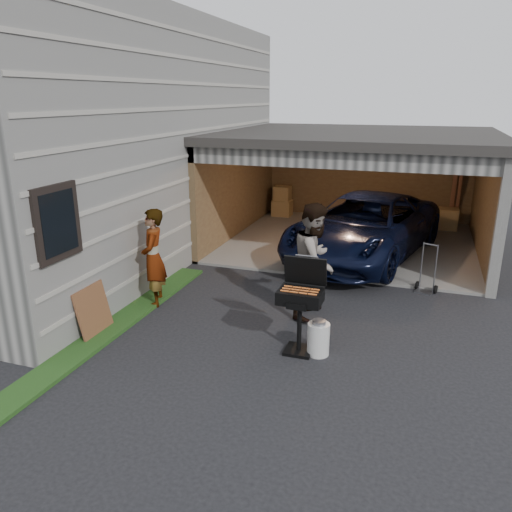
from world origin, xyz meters
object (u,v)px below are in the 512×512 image
Objects in this scene: hand_truck at (426,283)px; propane_tank at (318,339)px; bbq_grill at (301,299)px; minivan at (364,229)px; woman at (153,258)px; plywood_panel at (93,311)px; man at (315,261)px.

propane_tank is at bearing -96.12° from hand_truck.
bbq_grill is 0.67m from propane_tank.
hand_truck is (1.50, 3.18, -0.06)m from propane_tank.
minivan is 2.38m from hand_truck.
minivan reaches higher than bbq_grill.
hand_truck is (4.79, 2.27, -0.72)m from woman.
plywood_panel is (-3.30, -0.55, -0.45)m from bbq_grill.
bbq_grill is at bearing 52.17° from woman.
woman reaches higher than propane_tank.
woman is at bearing -135.52° from hand_truck.
minivan is 2.88× the size of woman.
bbq_grill is (-0.32, -4.96, 0.13)m from minivan.
man is (-0.42, -3.57, 0.28)m from minivan.
plywood_panel is at bearing -170.59° from bbq_grill.
woman is 2.94m from man.
hand_truck is at bearing 60.50° from bbq_grill.
man is (2.90, 0.49, 0.10)m from woman.
bbq_grill is (0.10, -1.39, -0.15)m from man.
woman is at bearing 105.97° from man.
woman is 0.90× the size of man.
man is 3.79m from plywood_panel.
woman reaches higher than plywood_panel.
minivan is at bearing 86.33° from bbq_grill.
man reaches higher than minivan.
man is 1.40× the size of bbq_grill.
bbq_grill is 1.73× the size of plywood_panel.
woman is 1.56m from plywood_panel.
man reaches higher than woman.
woman is 3.48m from propane_tank.
minivan is 4.98m from bbq_grill.
minivan is 5.00m from propane_tank.
minivan is 6.28× the size of plywood_panel.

